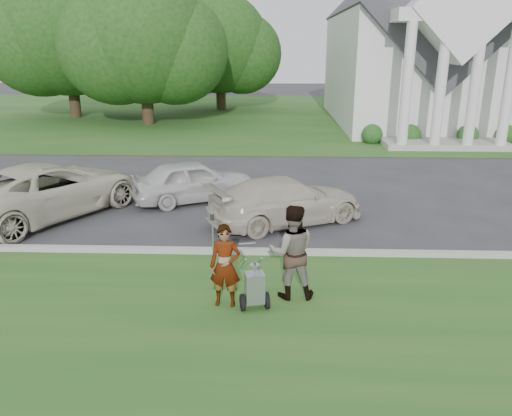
# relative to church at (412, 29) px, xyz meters

# --- Properties ---
(ground) EXTENTS (120.00, 120.00, 0.00)m
(ground) POSITION_rel_church_xyz_m (-9.00, -23.11, -5.94)
(ground) COLOR #333335
(ground) RESTS_ON ground
(grass_strip) EXTENTS (80.00, 7.00, 0.01)m
(grass_strip) POSITION_rel_church_xyz_m (-9.00, -26.11, -5.93)
(grass_strip) COLOR #24551D
(grass_strip) RESTS_ON ground
(church_lawn) EXTENTS (80.00, 30.00, 0.01)m
(church_lawn) POSITION_rel_church_xyz_m (-9.00, 3.89, -5.93)
(church_lawn) COLOR #24551D
(church_lawn) RESTS_ON ground
(curb) EXTENTS (80.00, 0.18, 0.15)m
(curb) POSITION_rel_church_xyz_m (-9.00, -22.56, -5.86)
(curb) COLOR #9E9E93
(curb) RESTS_ON ground
(church) EXTENTS (9.19, 19.00, 24.10)m
(church) POSITION_rel_church_xyz_m (0.00, 0.00, 0.00)
(church) COLOR white
(church) RESTS_ON ground
(tree_left) EXTENTS (10.63, 8.40, 9.71)m
(tree_left) POSITION_rel_church_xyz_m (-17.01, -1.13, -0.83)
(tree_left) COLOR #332316
(tree_left) RESTS_ON ground
(tree_far) EXTENTS (11.64, 9.20, 10.73)m
(tree_far) POSITION_rel_church_xyz_m (-23.01, 1.87, -0.25)
(tree_far) COLOR #332316
(tree_far) RESTS_ON ground
(tree_back) EXTENTS (9.61, 7.60, 8.89)m
(tree_back) POSITION_rel_church_xyz_m (-13.01, 6.87, -1.21)
(tree_back) COLOR #332316
(tree_back) RESTS_ON ground
(striping_cart) EXTENTS (0.68, 1.18, 1.03)m
(striping_cart) POSITION_rel_church_xyz_m (-9.06, -25.24, -5.50)
(striping_cart) COLOR black
(striping_cart) RESTS_ON ground
(person_left) EXTENTS (0.63, 0.44, 1.67)m
(person_left) POSITION_rel_church_xyz_m (-9.64, -25.11, -5.11)
(person_left) COLOR #999999
(person_left) RESTS_ON ground
(person_right) EXTENTS (1.00, 0.80, 1.96)m
(person_right) POSITION_rel_church_xyz_m (-8.34, -24.71, -4.96)
(person_right) COLOR #999999
(person_right) RESTS_ON ground
(parking_meter_near) EXTENTS (0.09, 0.08, 1.26)m
(parking_meter_near) POSITION_rel_church_xyz_m (-10.11, -23.12, -5.14)
(parking_meter_near) COLOR #92959A
(parking_meter_near) RESTS_ON ground
(car_a) EXTENTS (5.30, 6.35, 1.61)m
(car_a) POSITION_rel_church_xyz_m (-15.45, -19.75, -5.13)
(car_a) COLOR beige
(car_a) RESTS_ON ground
(car_b) EXTENTS (4.35, 3.23, 1.38)m
(car_b) POSITION_rel_church_xyz_m (-11.34, -18.13, -5.25)
(car_b) COLOR silver
(car_b) RESTS_ON ground
(car_c) EXTENTS (4.95, 3.81, 1.34)m
(car_c) POSITION_rel_church_xyz_m (-8.34, -20.18, -5.27)
(car_c) COLOR beige
(car_c) RESTS_ON ground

